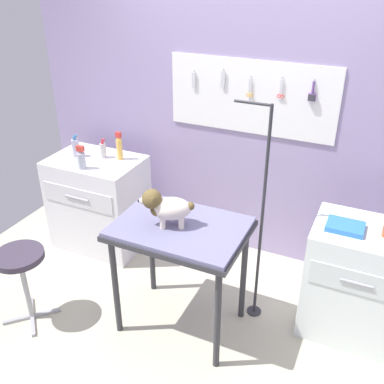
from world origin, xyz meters
name	(u,v)px	position (x,y,z in m)	size (l,w,h in m)	color
ground	(181,336)	(0.00, 0.00, -0.02)	(4.40, 4.00, 0.04)	#BBB89E
rear_wall_panel	(246,129)	(0.00, 1.28, 1.16)	(4.00, 0.11, 2.30)	#9989B5
grooming_table	(180,237)	(-0.05, 0.11, 0.77)	(0.88, 0.63, 0.87)	#2D2D33
grooming_arm	(260,227)	(0.40, 0.45, 0.77)	(0.29, 0.11, 1.65)	#2D2D33
dog	(166,207)	(-0.13, 0.07, 1.01)	(0.35, 0.26, 0.26)	silver
counter_left	(99,202)	(-1.20, 0.76, 0.43)	(0.80, 0.58, 0.86)	silver
cabinet_right	(357,281)	(1.09, 0.59, 0.43)	(0.68, 0.54, 0.85)	silver
stool	(21,266)	(-1.11, -0.32, 0.49)	(0.35, 0.35, 0.60)	#9E9EA3
shampoo_bottle	(103,150)	(-1.15, 0.82, 0.93)	(0.05, 0.05, 0.18)	#BBB8B8
detangler_spray	(81,159)	(-1.18, 0.56, 0.95)	(0.07, 0.07, 0.20)	#A8ADBF
conditioner_bottle	(76,148)	(-1.38, 0.75, 0.95)	(0.07, 0.06, 0.20)	#ABA8BF
pump_bottle_white	(119,148)	(-1.00, 0.85, 0.97)	(0.05, 0.05, 0.25)	#EAB24B
supply_tray	(345,227)	(0.95, 0.54, 0.87)	(0.24, 0.18, 0.04)	blue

